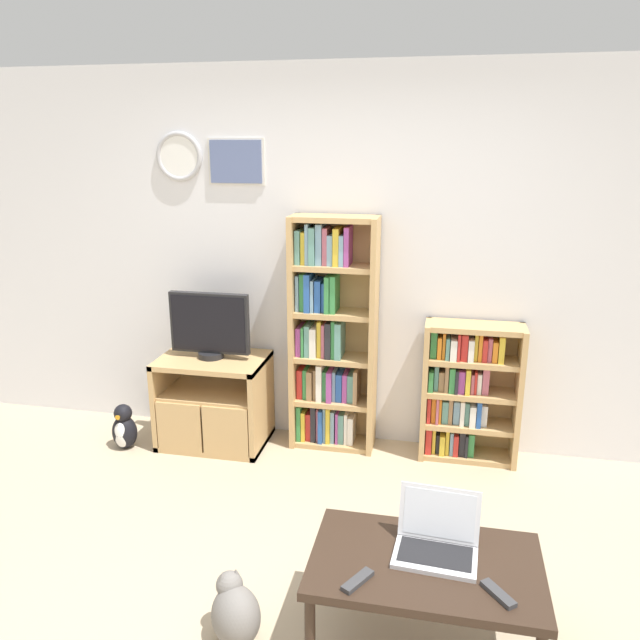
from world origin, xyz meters
TOP-DOWN VIEW (x-y plane):
  - ground_plane at (0.00, 0.00)m, footprint 18.00×18.00m
  - wall_back at (-0.01, 1.91)m, footprint 6.72×0.09m
  - tv_stand at (-0.88, 1.59)m, footprint 0.74×0.51m
  - television at (-0.89, 1.61)m, footprint 0.56×0.18m
  - bookshelf_tall at (-0.07, 1.75)m, footprint 0.58×0.26m
  - bookshelf_short at (0.87, 1.75)m, footprint 0.64×0.26m
  - coffee_table at (0.68, -0.02)m, footprint 0.96×0.59m
  - laptop at (0.72, 0.06)m, footprint 0.36×0.30m
  - remote_near_laptop at (0.42, -0.21)m, footprint 0.12×0.16m
  - remote_far_from_laptop at (0.96, -0.17)m, footprint 0.13×0.15m
  - cat at (-0.12, -0.15)m, footprint 0.49×0.39m
  - penguin_figurine at (-1.47, 1.38)m, footprint 0.18×0.16m

SIDE VIEW (x-z plane):
  - ground_plane at x=0.00m, z-range 0.00..0.00m
  - cat at x=-0.12m, z-range -0.02..0.30m
  - penguin_figurine at x=-1.47m, z-range -0.01..0.31m
  - tv_stand at x=-0.88m, z-range 0.00..0.65m
  - coffee_table at x=0.68m, z-range 0.17..0.60m
  - remote_near_laptop at x=0.42m, z-range 0.43..0.45m
  - remote_far_from_laptop at x=0.96m, z-range 0.43..0.45m
  - bookshelf_short at x=0.87m, z-range 0.01..0.96m
  - laptop at x=0.72m, z-range 0.37..0.62m
  - bookshelf_tall at x=-0.07m, z-range -0.03..1.61m
  - television at x=-0.89m, z-range 0.64..1.11m
  - wall_back at x=-0.01m, z-range 0.01..2.61m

